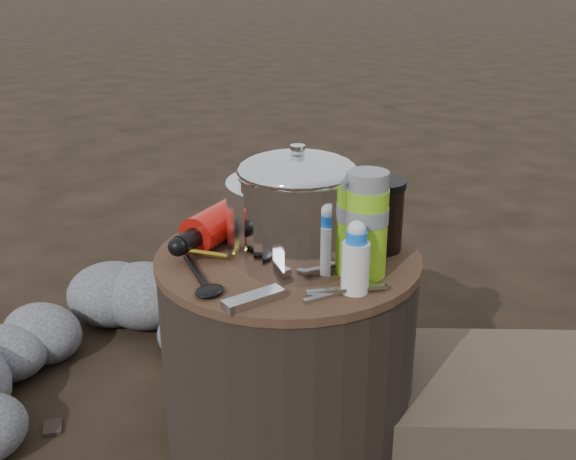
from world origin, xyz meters
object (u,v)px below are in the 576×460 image
Objects in this scene: camping_pot at (297,209)px; thermos at (366,225)px; stump at (288,358)px; travel_mug at (379,215)px; fuel_bottle at (228,218)px.

camping_pot reaches higher than thermos.
thermos is at bearing 10.96° from camping_pot.
travel_mug is (0.12, 0.12, 0.28)m from stump.
travel_mug is at bearing 57.38° from camping_pot.
fuel_bottle is 1.62× the size of thermos.
fuel_bottle is 2.24× the size of travel_mug.
travel_mug is at bearing 44.68° from stump.
camping_pot is (0.03, -0.02, 0.32)m from stump.
camping_pot reaches higher than stump.
thermos is (0.12, 0.02, -0.01)m from camping_pot.
stump is at bearing -135.32° from travel_mug.
travel_mug is at bearing 14.54° from fuel_bottle.
thermos is at bearing -8.24° from fuel_bottle.
camping_pot is 1.54× the size of travel_mug.
thermos reaches higher than travel_mug.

